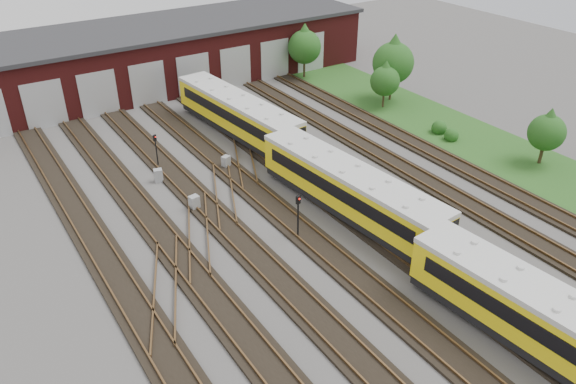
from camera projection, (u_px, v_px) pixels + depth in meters
ground at (391, 274)px, 33.85m from camera, size 120.00×120.00×0.00m
track_network at (383, 269)px, 34.14m from camera, size 30.40×70.00×0.33m
maintenance_shed at (144, 57)px, 61.03m from camera, size 51.00×12.50×6.35m
grass_verge at (474, 141)px, 50.01m from camera, size 8.00×55.00×0.05m
metro_train at (349, 190)px, 38.60m from camera, size 4.19×48.13×3.30m
signal_mast_0 at (298, 211)px, 36.09m from camera, size 0.31×0.29×3.22m
signal_mast_1 at (156, 146)px, 44.90m from camera, size 0.29×0.28×2.82m
signal_mast_2 at (328, 162)px, 41.65m from camera, size 0.29×0.27×3.52m
signal_mast_3 at (413, 209)px, 36.44m from camera, size 0.27×0.26×3.20m
relay_cabinet_0 at (194, 203)px, 39.90m from camera, size 0.74×0.64×1.10m
relay_cabinet_1 at (158, 176)px, 43.40m from camera, size 0.75×0.67×1.06m
relay_cabinet_2 at (449, 286)px, 32.15m from camera, size 0.78×0.73×1.03m
relay_cabinet_3 at (226, 162)px, 45.40m from camera, size 0.77×0.71×1.03m
relay_cabinet_4 at (372, 200)px, 40.26m from camera, size 0.81×0.75×1.07m
tree_0 at (305, 43)px, 62.81m from camera, size 3.74×3.74×6.20m
tree_1 at (385, 78)px, 55.31m from camera, size 2.94×2.94×4.87m
tree_2 at (394, 58)px, 56.43m from camera, size 4.19×4.19×6.94m
tree_3 at (548, 128)px, 44.72m from camera, size 2.95×2.95×4.89m
bush_0 at (452, 134)px, 49.85m from camera, size 1.27×1.27×1.27m
bush_1 at (439, 126)px, 51.18m from camera, size 1.39×1.39×1.39m
bush_2 at (322, 61)px, 68.11m from camera, size 1.19×1.19×1.19m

